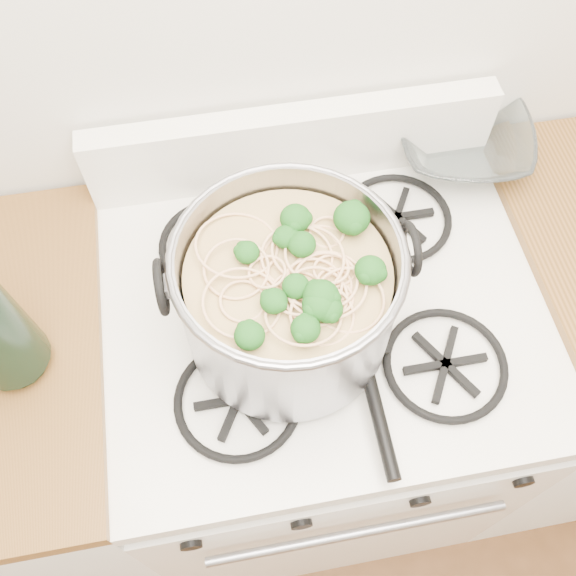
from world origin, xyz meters
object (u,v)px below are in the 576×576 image
at_px(gas_range, 314,400).
at_px(stock_pot, 288,296).
at_px(glass_bowl, 462,147).
at_px(spatula, 355,325).

bearing_deg(gas_range, stock_pot, -149.98).
bearing_deg(stock_pot, glass_bowl, 38.59).
bearing_deg(spatula, gas_range, 122.08).
height_order(gas_range, glass_bowl, glass_bowl).
xyz_separation_m(gas_range, stock_pot, (-0.07, -0.04, 0.59)).
distance_m(stock_pot, spatula, 0.15).
height_order(stock_pot, spatula, stock_pot).
bearing_deg(stock_pot, gas_range, 30.02).
height_order(stock_pot, glass_bowl, stock_pot).
xyz_separation_m(stock_pot, glass_bowl, (0.40, 0.32, -0.09)).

